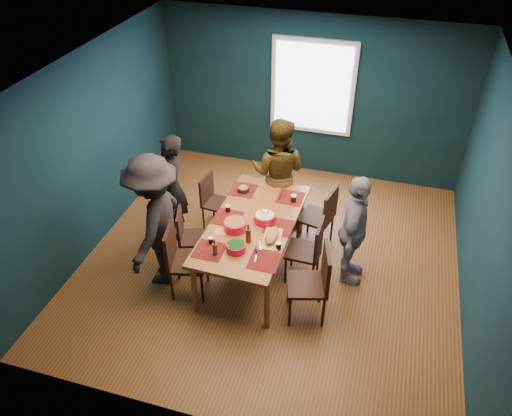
{
  "coord_description": "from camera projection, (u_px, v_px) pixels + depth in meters",
  "views": [
    {
      "loc": [
        1.24,
        -5.04,
        4.7
      ],
      "look_at": [
        -0.16,
        -0.21,
        1.01
      ],
      "focal_mm": 35.0,
      "sensor_mm": 36.0,
      "label": 1
    }
  ],
  "objects": [
    {
      "name": "beer_bottle_b",
      "position": [
        248.0,
        235.0,
        6.0
      ],
      "size": [
        0.07,
        0.07,
        0.27
      ],
      "color": "#41240B",
      "rests_on": "dining_table"
    },
    {
      "name": "bowl_salad",
      "position": [
        235.0,
        225.0,
        6.23
      ],
      "size": [
        0.29,
        0.29,
        0.12
      ],
      "color": "red",
      "rests_on": "dining_table"
    },
    {
      "name": "cola_glass_d",
      "position": [
        228.0,
        208.0,
        6.53
      ],
      "size": [
        0.07,
        0.07,
        0.09
      ],
      "color": "black",
      "rests_on": "dining_table"
    },
    {
      "name": "chair_left_far",
      "position": [
        212.0,
        198.0,
        7.33
      ],
      "size": [
        0.42,
        0.42,
        0.84
      ],
      "rotation": [
        0.0,
        0.0,
        -0.13
      ],
      "color": "black",
      "rests_on": "floor"
    },
    {
      "name": "napkin_c",
      "position": [
        266.0,
        267.0,
        5.7
      ],
      "size": [
        0.14,
        0.14,
        0.0
      ],
      "primitive_type": "cube",
      "rotation": [
        0.0,
        0.0,
        -0.08
      ],
      "color": "#FF866B",
      "rests_on": "dining_table"
    },
    {
      "name": "chair_right_near",
      "position": [
        315.0,
        279.0,
        5.82
      ],
      "size": [
        0.57,
        0.57,
        1.02
      ],
      "rotation": [
        0.0,
        0.0,
        0.27
      ],
      "color": "black",
      "rests_on": "floor"
    },
    {
      "name": "room",
      "position": [
        279.0,
        166.0,
        6.36
      ],
      "size": [
        5.01,
        5.01,
        2.71
      ],
      "color": "brown",
      "rests_on": "ground"
    },
    {
      "name": "chair_right_mid",
      "position": [
        310.0,
        247.0,
        6.35
      ],
      "size": [
        0.43,
        0.43,
        0.93
      ],
      "rotation": [
        0.0,
        0.0,
        -0.02
      ],
      "color": "black",
      "rests_on": "floor"
    },
    {
      "name": "chair_left_mid",
      "position": [
        187.0,
        233.0,
        6.66
      ],
      "size": [
        0.47,
        0.47,
        0.84
      ],
      "rotation": [
        0.0,
        0.0,
        0.3
      ],
      "color": "black",
      "rests_on": "floor"
    },
    {
      "name": "cutting_board",
      "position": [
        272.0,
        236.0,
        6.07
      ],
      "size": [
        0.27,
        0.53,
        0.12
      ],
      "rotation": [
        0.0,
        0.0,
        0.09
      ],
      "color": "tan",
      "rests_on": "dining_table"
    },
    {
      "name": "person_near_left",
      "position": [
        155.0,
        222.0,
        6.16
      ],
      "size": [
        0.74,
        1.22,
        1.83
      ],
      "primitive_type": "imported",
      "rotation": [
        0.0,
        0.0,
        4.76
      ],
      "color": "black",
      "rests_on": "floor"
    },
    {
      "name": "small_bowl",
      "position": [
        243.0,
        189.0,
        6.92
      ],
      "size": [
        0.16,
        0.16,
        0.07
      ],
      "color": "black",
      "rests_on": "dining_table"
    },
    {
      "name": "napkin_b",
      "position": [
        221.0,
        231.0,
        6.22
      ],
      "size": [
        0.17,
        0.17,
        0.0
      ],
      "primitive_type": "cube",
      "rotation": [
        0.0,
        0.0,
        0.22
      ],
      "color": "#FF866B",
      "rests_on": "dining_table"
    },
    {
      "name": "person_far_left",
      "position": [
        172.0,
        188.0,
        6.96
      ],
      "size": [
        0.57,
        0.69,
        1.61
      ],
      "primitive_type": "imported",
      "rotation": [
        0.0,
        0.0,
        5.08
      ],
      "color": "black",
      "rests_on": "floor"
    },
    {
      "name": "cola_glass_b",
      "position": [
        279.0,
        245.0,
        5.93
      ],
      "size": [
        0.07,
        0.07,
        0.1
      ],
      "color": "black",
      "rests_on": "dining_table"
    },
    {
      "name": "cola_glass_c",
      "position": [
        294.0,
        198.0,
        6.7
      ],
      "size": [
        0.08,
        0.08,
        0.11
      ],
      "color": "black",
      "rests_on": "dining_table"
    },
    {
      "name": "bowl_herbs",
      "position": [
        236.0,
        247.0,
        5.9
      ],
      "size": [
        0.24,
        0.24,
        0.1
      ],
      "color": "red",
      "rests_on": "dining_table"
    },
    {
      "name": "person_back",
      "position": [
        278.0,
        172.0,
        7.22
      ],
      "size": [
        0.84,
        0.66,
        1.69
      ],
      "primitive_type": "imported",
      "rotation": [
        0.0,
        0.0,
        3.12
      ],
      "color": "black",
      "rests_on": "floor"
    },
    {
      "name": "cola_glass_a",
      "position": [
        211.0,
        240.0,
        6.01
      ],
      "size": [
        0.06,
        0.06,
        0.09
      ],
      "color": "black",
      "rests_on": "dining_table"
    },
    {
      "name": "bowl_dumpling",
      "position": [
        265.0,
        218.0,
        6.35
      ],
      "size": [
        0.27,
        0.27,
        0.25
      ],
      "color": "red",
      "rests_on": "dining_table"
    },
    {
      "name": "beer_bottle_a",
      "position": [
        215.0,
        249.0,
        5.83
      ],
      "size": [
        0.06,
        0.06,
        0.22
      ],
      "color": "#41240B",
      "rests_on": "dining_table"
    },
    {
      "name": "napkin_a",
      "position": [
        277.0,
        224.0,
        6.34
      ],
      "size": [
        0.17,
        0.17,
        0.0
      ],
      "primitive_type": "cube",
      "rotation": [
        0.0,
        0.0,
        0.42
      ],
      "color": "#FF866B",
      "rests_on": "dining_table"
    },
    {
      "name": "chair_left_near",
      "position": [
        180.0,
        256.0,
        6.16
      ],
      "size": [
        0.53,
        0.53,
        1.0
      ],
      "rotation": [
        0.0,
        0.0,
        0.2
      ],
      "color": "black",
      "rests_on": "floor"
    },
    {
      "name": "dining_table",
      "position": [
        253.0,
        227.0,
        6.42
      ],
      "size": [
        1.1,
        2.09,
        0.78
      ],
      "rotation": [
        0.0,
        0.0,
        -0.03
      ],
      "color": "brown",
      "rests_on": "floor"
    },
    {
      "name": "person_right",
      "position": [
        354.0,
        231.0,
        6.23
      ],
      "size": [
        0.39,
        0.92,
        1.56
      ],
      "primitive_type": "imported",
      "rotation": [
        0.0,
        0.0,
        1.56
      ],
      "color": "silver",
      "rests_on": "floor"
    },
    {
      "name": "chair_right_far",
      "position": [
        322.0,
        214.0,
        6.89
      ],
      "size": [
        0.52,
        0.52,
        0.96
      ],
      "rotation": [
        0.0,
        0.0,
        -0.23
      ],
      "color": "black",
      "rests_on": "floor"
    }
  ]
}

